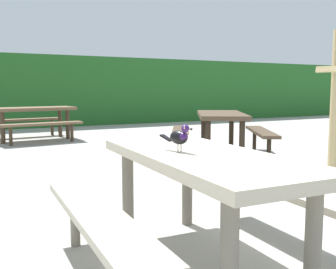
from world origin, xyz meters
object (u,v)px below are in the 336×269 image
bird_grackle (180,137)px  picnic_table_mid_right (221,123)px  picnic_table_far_centre (33,116)px  picnic_table_foreground (202,181)px

bird_grackle → picnic_table_mid_right: bird_grackle is taller
bird_grackle → picnic_table_far_centre: size_ratio=0.15×
bird_grackle → picnic_table_mid_right: bearing=51.0°
picnic_table_mid_right → picnic_table_far_centre: (-2.54, 3.66, 0.00)m
picnic_table_mid_right → bird_grackle: bearing=-129.0°
picnic_table_foreground → picnic_table_mid_right: 4.34m
picnic_table_foreground → picnic_table_far_centre: bearing=89.4°
picnic_table_mid_right → picnic_table_foreground: bearing=-127.0°
picnic_table_foreground → picnic_table_mid_right: (2.61, 3.47, 0.00)m
picnic_table_foreground → picnic_table_far_centre: (0.07, 7.13, 0.00)m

